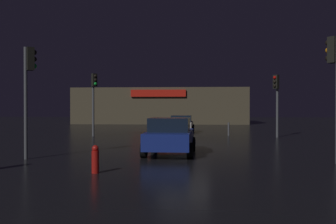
% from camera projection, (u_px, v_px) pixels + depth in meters
% --- Properties ---
extents(ground_plane, '(120.00, 120.00, 0.00)m').
position_uv_depth(ground_plane, '(184.00, 147.00, 18.50)').
color(ground_plane, black).
extents(store_building, '(21.08, 9.45, 4.36)m').
position_uv_depth(store_building, '(162.00, 106.00, 48.00)').
color(store_building, brown).
rests_on(store_building, ground).
extents(traffic_signal_main, '(0.42, 0.42, 4.09)m').
position_uv_depth(traffic_signal_main, '(276.00, 94.00, 24.28)').
color(traffic_signal_main, '#595B60').
rests_on(traffic_signal_main, ground).
extents(traffic_signal_opposite, '(0.42, 0.42, 4.39)m').
position_uv_depth(traffic_signal_opposite, '(333.00, 67.00, 12.88)').
color(traffic_signal_opposite, '#595B60').
rests_on(traffic_signal_opposite, ground).
extents(traffic_signal_cross_left, '(0.42, 0.42, 4.26)m').
position_uv_depth(traffic_signal_cross_left, '(94.00, 93.00, 25.20)').
color(traffic_signal_cross_left, '#595B60').
rests_on(traffic_signal_cross_left, ground).
extents(traffic_signal_cross_right, '(0.43, 0.41, 4.22)m').
position_uv_depth(traffic_signal_cross_right, '(29.00, 77.00, 14.01)').
color(traffic_signal_cross_right, '#595B60').
rests_on(traffic_signal_cross_right, ground).
extents(car_near, '(2.12, 4.21, 1.52)m').
position_uv_depth(car_near, '(170.00, 136.00, 15.54)').
color(car_near, navy).
rests_on(car_near, ground).
extents(car_far, '(2.00, 4.01, 1.35)m').
position_uv_depth(car_far, '(181.00, 124.00, 29.05)').
color(car_far, silver).
rests_on(car_far, ground).
extents(fire_hydrant, '(0.22, 0.22, 0.83)m').
position_uv_depth(fire_hydrant, '(95.00, 159.00, 10.96)').
color(fire_hydrant, red).
rests_on(fire_hydrant, ground).
extents(bollard_kerb_a, '(0.12, 0.12, 0.93)m').
position_uv_depth(bollard_kerb_a, '(229.00, 129.00, 25.75)').
color(bollard_kerb_a, '#595B60').
rests_on(bollard_kerb_a, ground).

